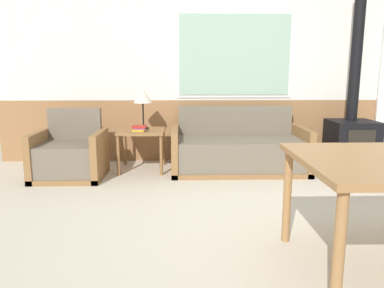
{
  "coord_description": "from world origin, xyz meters",
  "views": [
    {
      "loc": [
        -0.98,
        -2.73,
        1.27
      ],
      "look_at": [
        -0.89,
        1.04,
        0.55
      ],
      "focal_mm": 35.0,
      "sensor_mm": 36.0,
      "label": 1
    }
  ],
  "objects_px": {
    "armchair": "(70,156)",
    "wood_stove": "(352,125)",
    "table_lamp": "(143,97)",
    "side_table": "(142,136)",
    "couch": "(238,151)"
  },
  "relations": [
    {
      "from": "armchair",
      "to": "side_table",
      "type": "distance_m",
      "value": 0.92
    },
    {
      "from": "couch",
      "to": "table_lamp",
      "type": "distance_m",
      "value": 1.43
    },
    {
      "from": "armchair",
      "to": "wood_stove",
      "type": "height_order",
      "value": "wood_stove"
    },
    {
      "from": "table_lamp",
      "to": "wood_stove",
      "type": "bearing_deg",
      "value": -1.47
    },
    {
      "from": "couch",
      "to": "armchair",
      "type": "height_order",
      "value": "armchair"
    },
    {
      "from": "armchair",
      "to": "wood_stove",
      "type": "distance_m",
      "value": 3.65
    },
    {
      "from": "armchair",
      "to": "table_lamp",
      "type": "distance_m",
      "value": 1.18
    },
    {
      "from": "side_table",
      "to": "wood_stove",
      "type": "xyz_separation_m",
      "value": [
        2.78,
        0.03,
        0.12
      ]
    },
    {
      "from": "side_table",
      "to": "wood_stove",
      "type": "relative_size",
      "value": 0.24
    },
    {
      "from": "wood_stove",
      "to": "side_table",
      "type": "bearing_deg",
      "value": -179.32
    },
    {
      "from": "side_table",
      "to": "armchair",
      "type": "bearing_deg",
      "value": -158.33
    },
    {
      "from": "table_lamp",
      "to": "wood_stove",
      "type": "xyz_separation_m",
      "value": [
        2.77,
        -0.07,
        -0.37
      ]
    },
    {
      "from": "couch",
      "to": "armchair",
      "type": "distance_m",
      "value": 2.12
    },
    {
      "from": "armchair",
      "to": "table_lamp",
      "type": "xyz_separation_m",
      "value": [
        0.86,
        0.44,
        0.69
      ]
    },
    {
      "from": "armchair",
      "to": "wood_stove",
      "type": "relative_size",
      "value": 0.33
    }
  ]
}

